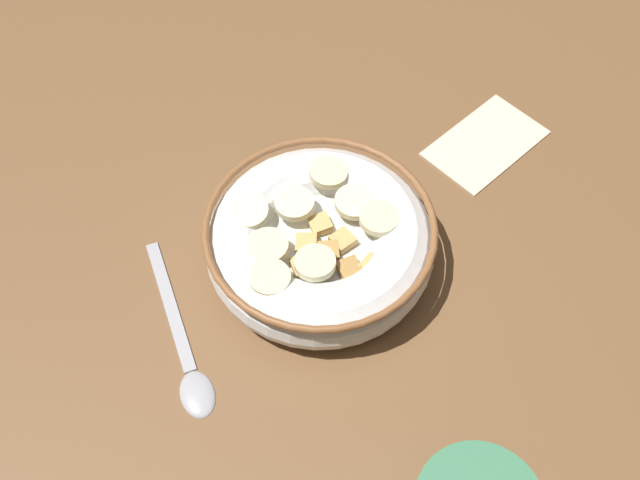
% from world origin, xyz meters
% --- Properties ---
extents(ground_plane, '(1.00, 1.00, 0.02)m').
position_xyz_m(ground_plane, '(0.00, 0.00, -0.01)').
color(ground_plane, brown).
extents(cereal_bowl, '(0.19, 0.19, 0.06)m').
position_xyz_m(cereal_bowl, '(0.00, -0.00, 0.03)').
color(cereal_bowl, white).
rests_on(cereal_bowl, ground_plane).
extents(spoon, '(0.08, 0.16, 0.01)m').
position_xyz_m(spoon, '(0.14, -0.00, 0.00)').
color(spoon, '#A5A5AD').
rests_on(spoon, ground_plane).
extents(folded_napkin, '(0.11, 0.07, 0.00)m').
position_xyz_m(folded_napkin, '(-0.20, 0.01, 0.00)').
color(folded_napkin, beige).
rests_on(folded_napkin, ground_plane).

